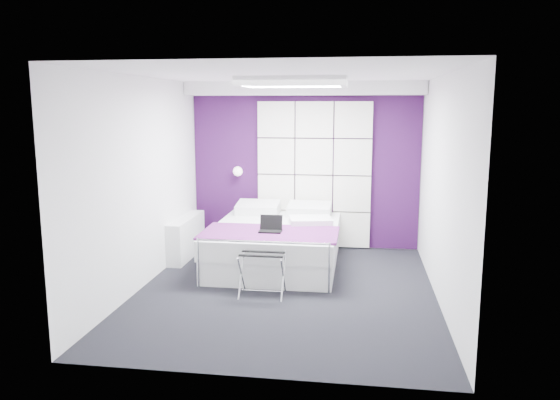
% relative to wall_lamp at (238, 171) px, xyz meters
% --- Properties ---
extents(floor, '(4.40, 4.40, 0.00)m').
position_rel_wall_lamp_xyz_m(floor, '(1.05, -2.06, -1.22)').
color(floor, black).
rests_on(floor, ground).
extents(ceiling, '(4.40, 4.40, 0.00)m').
position_rel_wall_lamp_xyz_m(ceiling, '(1.05, -2.06, 1.38)').
color(ceiling, white).
rests_on(ceiling, wall_back).
extents(wall_back, '(3.60, 0.00, 3.60)m').
position_rel_wall_lamp_xyz_m(wall_back, '(1.05, 0.14, 0.08)').
color(wall_back, white).
rests_on(wall_back, floor).
extents(wall_left, '(0.00, 4.40, 4.40)m').
position_rel_wall_lamp_xyz_m(wall_left, '(-0.75, -2.06, 0.08)').
color(wall_left, white).
rests_on(wall_left, floor).
extents(wall_right, '(0.00, 4.40, 4.40)m').
position_rel_wall_lamp_xyz_m(wall_right, '(2.85, -2.06, 0.08)').
color(wall_right, white).
rests_on(wall_right, floor).
extents(accent_wall, '(3.58, 0.02, 2.58)m').
position_rel_wall_lamp_xyz_m(accent_wall, '(1.05, 0.13, 0.08)').
color(accent_wall, '#320D3C').
rests_on(accent_wall, wall_back).
extents(soffit, '(3.58, 0.50, 0.20)m').
position_rel_wall_lamp_xyz_m(soffit, '(1.05, -0.11, 1.28)').
color(soffit, white).
rests_on(soffit, wall_back).
extents(headboard, '(1.80, 0.08, 2.30)m').
position_rel_wall_lamp_xyz_m(headboard, '(1.20, 0.08, -0.05)').
color(headboard, white).
rests_on(headboard, wall_back).
extents(skylight, '(1.36, 0.86, 0.12)m').
position_rel_wall_lamp_xyz_m(skylight, '(1.05, -1.46, 1.33)').
color(skylight, white).
rests_on(skylight, ceiling).
extents(wall_lamp, '(0.15, 0.15, 0.15)m').
position_rel_wall_lamp_xyz_m(wall_lamp, '(0.00, 0.00, 0.00)').
color(wall_lamp, white).
rests_on(wall_lamp, wall_back).
extents(radiator, '(0.22, 1.20, 0.60)m').
position_rel_wall_lamp_xyz_m(radiator, '(-0.64, -0.76, -0.92)').
color(radiator, white).
rests_on(radiator, floor).
extents(bed, '(1.79, 2.16, 0.75)m').
position_rel_wall_lamp_xyz_m(bed, '(0.76, -1.00, -0.90)').
color(bed, white).
rests_on(bed, floor).
extents(nightstand, '(0.40, 0.31, 0.04)m').
position_rel_wall_lamp_xyz_m(nightstand, '(0.14, -0.04, -0.73)').
color(nightstand, white).
rests_on(nightstand, wall_back).
extents(luggage_rack, '(0.53, 0.39, 0.52)m').
position_rel_wall_lamp_xyz_m(luggage_rack, '(0.79, -2.27, -0.96)').
color(luggage_rack, silver).
rests_on(luggage_rack, floor).
extents(laptop, '(0.30, 0.21, 0.22)m').
position_rel_wall_lamp_xyz_m(laptop, '(0.77, -1.51, -0.56)').
color(laptop, black).
rests_on(laptop, bed).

